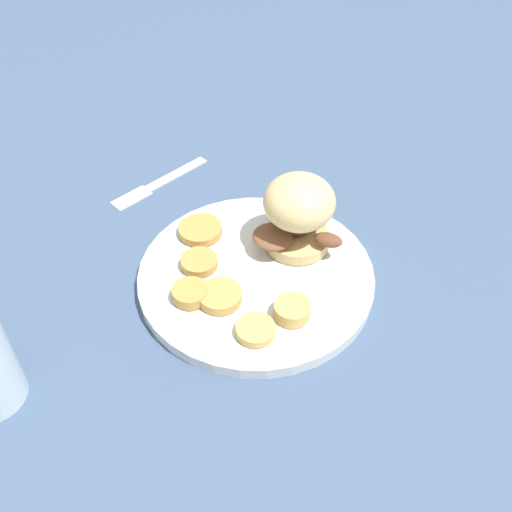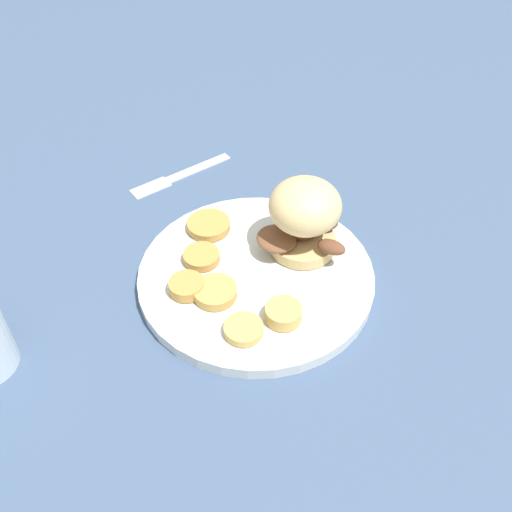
# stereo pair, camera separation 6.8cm
# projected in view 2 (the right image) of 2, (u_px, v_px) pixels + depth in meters

# --- Properties ---
(ground_plane) EXTENTS (4.00, 4.00, 0.00)m
(ground_plane) POSITION_uv_depth(u_px,v_px,m) (256.00, 281.00, 0.71)
(ground_plane) COLOR #3D5170
(dinner_plate) EXTENTS (0.28, 0.28, 0.02)m
(dinner_plate) POSITION_uv_depth(u_px,v_px,m) (256.00, 276.00, 0.71)
(dinner_plate) COLOR silver
(dinner_plate) RESTS_ON ground_plane
(sandwich) EXTENTS (0.12, 0.12, 0.10)m
(sandwich) POSITION_uv_depth(u_px,v_px,m) (304.00, 215.00, 0.70)
(sandwich) COLOR tan
(sandwich) RESTS_ON dinner_plate
(potato_round_0) EXTENTS (0.04, 0.04, 0.01)m
(potato_round_0) POSITION_uv_depth(u_px,v_px,m) (244.00, 329.00, 0.63)
(potato_round_0) COLOR tan
(potato_round_0) RESTS_ON dinner_plate
(potato_round_1) EXTENTS (0.04, 0.04, 0.02)m
(potato_round_1) POSITION_uv_depth(u_px,v_px,m) (283.00, 313.00, 0.64)
(potato_round_1) COLOR tan
(potato_round_1) RESTS_ON dinner_plate
(potato_round_2) EXTENTS (0.04, 0.04, 0.01)m
(potato_round_2) POSITION_uv_depth(u_px,v_px,m) (201.00, 257.00, 0.71)
(potato_round_2) COLOR #BC8942
(potato_round_2) RESTS_ON dinner_plate
(potato_round_3) EXTENTS (0.04, 0.04, 0.01)m
(potato_round_3) POSITION_uv_depth(u_px,v_px,m) (187.00, 286.00, 0.67)
(potato_round_3) COLOR #BC8942
(potato_round_3) RESTS_ON dinner_plate
(potato_round_4) EXTENTS (0.05, 0.05, 0.01)m
(potato_round_4) POSITION_uv_depth(u_px,v_px,m) (215.00, 292.00, 0.67)
(potato_round_4) COLOR tan
(potato_round_4) RESTS_ON dinner_plate
(potato_round_5) EXTENTS (0.05, 0.05, 0.01)m
(potato_round_5) POSITION_uv_depth(u_px,v_px,m) (209.00, 225.00, 0.75)
(potato_round_5) COLOR #BC8942
(potato_round_5) RESTS_ON dinner_plate
(fork) EXTENTS (0.06, 0.16, 0.00)m
(fork) POSITION_uv_depth(u_px,v_px,m) (180.00, 175.00, 0.86)
(fork) COLOR silver
(fork) RESTS_ON ground_plane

